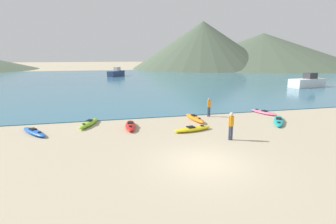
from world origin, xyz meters
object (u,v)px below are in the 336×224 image
person_near_foreground (231,124)px  person_near_waterline (209,106)px  kayak_on_sand_1 (279,121)px  kayak_on_sand_3 (130,126)px  kayak_on_sand_5 (263,112)px  kayak_on_sand_2 (195,118)px  kayak_on_sand_4 (34,132)px  moored_boat_1 (116,73)px  kayak_on_sand_0 (192,129)px  kayak_on_sand_6 (89,123)px  moored_boat_0 (307,82)px

person_near_foreground → person_near_waterline: size_ratio=1.09×
person_near_foreground → person_near_waterline: (1.11, 5.97, -0.08)m
kayak_on_sand_1 → kayak_on_sand_3: bearing=174.1°
kayak_on_sand_5 → kayak_on_sand_2: bearing=-172.6°
person_near_waterline → kayak_on_sand_3: bearing=-163.3°
kayak_on_sand_2 → kayak_on_sand_4: (-11.09, -0.92, -0.03)m
person_near_waterline → moored_boat_1: moored_boat_1 is taller
kayak_on_sand_0 → kayak_on_sand_6: size_ratio=0.99×
kayak_on_sand_1 → person_near_waterline: bearing=144.1°
kayak_on_sand_4 → kayak_on_sand_0: bearing=-10.0°
kayak_on_sand_0 → kayak_on_sand_3: 4.25m
kayak_on_sand_5 → person_near_waterline: person_near_waterline is taller
kayak_on_sand_2 → kayak_on_sand_4: kayak_on_sand_2 is taller
kayak_on_sand_3 → person_near_foreground: size_ratio=1.64×
kayak_on_sand_3 → moored_boat_0: 33.80m
moored_boat_0 → kayak_on_sand_6: bearing=-154.0°
kayak_on_sand_4 → person_near_waterline: person_near_waterline is taller
kayak_on_sand_3 → kayak_on_sand_2: bearing=11.1°
kayak_on_sand_0 → kayak_on_sand_3: size_ratio=1.04×
kayak_on_sand_1 → person_near_waterline: 5.34m
kayak_on_sand_2 → kayak_on_sand_6: (-7.82, 0.35, -0.01)m
person_near_foreground → moored_boat_1: 49.91m
kayak_on_sand_1 → kayak_on_sand_2: (-5.85, 2.11, 0.05)m
kayak_on_sand_4 → kayak_on_sand_3: bearing=-0.6°
kayak_on_sand_2 → person_near_waterline: size_ratio=1.95×
kayak_on_sand_1 → moored_boat_1: 47.82m
kayak_on_sand_4 → moored_boat_1: 46.30m
kayak_on_sand_0 → kayak_on_sand_1: size_ratio=0.86×
kayak_on_sand_4 → person_near_waterline: (12.66, 1.91, 0.73)m
person_near_waterline → moored_boat_0: 27.16m
kayak_on_sand_1 → kayak_on_sand_4: (-16.94, 1.19, 0.02)m
kayak_on_sand_1 → kayak_on_sand_4: kayak_on_sand_4 is taller
person_near_waterline → moored_boat_1: bearing=96.7°
moored_boat_0 → moored_boat_1: 40.04m
kayak_on_sand_0 → kayak_on_sand_4: 10.14m
kayak_on_sand_2 → kayak_on_sand_5: bearing=7.4°
kayak_on_sand_6 → person_near_waterline: person_near_waterline is taller
kayak_on_sand_0 → kayak_on_sand_5: 8.42m
kayak_on_sand_1 → moored_boat_0: 25.79m
person_near_waterline → moored_boat_0: bearing=33.5°
kayak_on_sand_0 → kayak_on_sand_2: 2.89m
kayak_on_sand_6 → kayak_on_sand_5: bearing=2.0°
kayak_on_sand_0 → moored_boat_0: 31.46m
person_near_waterline → moored_boat_1: 44.08m
kayak_on_sand_0 → person_near_foreground: (1.57, -2.30, 0.82)m
kayak_on_sand_0 → moored_boat_0: size_ratio=0.45×
kayak_on_sand_3 → person_near_foreground: (5.47, -3.99, 0.78)m
kayak_on_sand_0 → kayak_on_sand_3: bearing=156.6°
kayak_on_sand_3 → kayak_on_sand_5: size_ratio=1.00×
kayak_on_sand_1 → kayak_on_sand_6: bearing=169.8°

